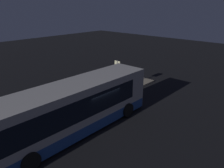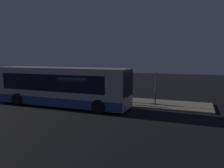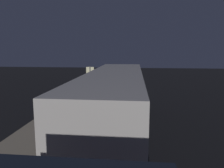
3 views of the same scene
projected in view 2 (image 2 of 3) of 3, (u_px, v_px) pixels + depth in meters
The scene contains 8 objects.
ground at pixel (79, 108), 17.46m from camera, with size 80.00×80.00×0.00m, color black.
platform at pixel (97, 99), 20.58m from camera, with size 20.00×3.58×0.14m.
bus_lead at pixel (61, 87), 18.07m from camera, with size 11.67×2.78×3.19m.
passenger_boarding at pixel (86, 89), 20.54m from camera, with size 0.52×0.62×1.63m.
passenger_waiting at pixel (128, 91), 18.97m from camera, with size 0.42×0.58×1.81m.
passenger_with_bags at pixel (114, 92), 18.49m from camera, with size 0.47×0.47×1.76m.
suitcase at pixel (93, 94), 20.80m from camera, with size 0.46×0.26×0.97m.
sign_post at pixel (156, 84), 17.90m from camera, with size 0.10×0.64×2.75m.
Camera 2 is at (8.66, -14.97, 4.03)m, focal length 35.00 mm.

